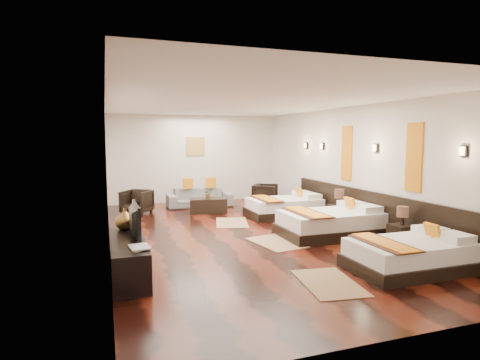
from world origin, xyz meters
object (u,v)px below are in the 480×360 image
object	(u,v)px
bed_near	(410,255)
armchair_left	(137,202)
nightstand_b	(339,212)
tv	(130,221)
coffee_table	(208,206)
book	(130,249)
figurine	(125,219)
armchair_right	(265,194)
bed_mid	(331,223)
table_plant	(208,194)
tv_console	(128,258)
nightstand_a	(402,233)
sofa	(200,197)
bed_far	(285,207)

from	to	relation	value
bed_near	armchair_left	size ratio (longest dim) A/B	2.61
bed_near	nightstand_b	bearing A→B (deg)	76.71
tv	coffee_table	xyz separation A→B (m)	(2.34, 4.43, -0.61)
book	figurine	xyz separation A→B (m)	(0.00, 1.28, 0.16)
book	coffee_table	bearing A→B (deg)	64.98
bed_near	nightstand_b	world-z (taller)	nightstand_b
book	armchair_right	world-z (taller)	armchair_right
bed_mid	table_plant	xyz separation A→B (m)	(-1.80, 3.41, 0.25)
tv_console	figurine	bearing A→B (deg)	90.00
armchair_left	armchair_right	size ratio (longest dim) A/B	1.00
nightstand_b	bed_mid	bearing A→B (deg)	-130.80
bed_near	armchair_right	world-z (taller)	bed_near
bed_mid	armchair_right	distance (m)	4.06
nightstand_a	tv	size ratio (longest dim) A/B	0.88
sofa	table_plant	size ratio (longest dim) A/B	7.62
nightstand_b	table_plant	xyz separation A→B (m)	(-2.55, 2.55, 0.23)
armchair_left	coffee_table	distance (m)	1.95
armchair_right	bed_far	bearing A→B (deg)	-152.28
coffee_table	table_plant	size ratio (longest dim) A/B	3.92
figurine	nightstand_b	bearing A→B (deg)	14.86
nightstand_a	sofa	size ratio (longest dim) A/B	0.41
bed_far	tv	distance (m)	5.34
bed_far	sofa	world-z (taller)	bed_far
tv	armchair_left	bearing A→B (deg)	-6.11
bed_mid	book	distance (m)	4.55
bed_mid	nightstand_a	size ratio (longest dim) A/B	2.65
tv_console	tv	world-z (taller)	tv
bed_mid	nightstand_b	world-z (taller)	nightstand_b
book	armchair_right	xyz separation A→B (m)	(4.37, 5.79, -0.24)
tv_console	bed_far	bearing A→B (deg)	39.40
tv_console	nightstand_a	bearing A→B (deg)	-0.86
tv	nightstand_b	bearing A→B (deg)	-69.51
table_plant	book	bearing A→B (deg)	-114.97
bed_mid	coffee_table	xyz separation A→B (m)	(-1.81, 3.38, -0.07)
nightstand_a	armchair_left	world-z (taller)	nightstand_a
armchair_left	armchair_right	distance (m)	3.88
nightstand_a	armchair_left	bearing A→B (deg)	131.06
nightstand_b	book	size ratio (longest dim) A/B	2.46
bed_near	table_plant	distance (m)	6.01
tv_console	coffee_table	world-z (taller)	tv_console
bed_far	book	distance (m)	5.80
figurine	sofa	size ratio (longest dim) A/B	0.18
tv_console	table_plant	bearing A→B (deg)	62.47
tv	book	size ratio (longest dim) A/B	2.59
bed_mid	sofa	distance (m)	4.79
nightstand_a	bed_near	bearing A→B (deg)	-125.31
sofa	armchair_right	bearing A→B (deg)	-9.89
table_plant	armchair_right	bearing A→B (deg)	18.10
tv_console	armchair_right	size ratio (longest dim) A/B	2.51
bed_far	book	size ratio (longest dim) A/B	5.51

